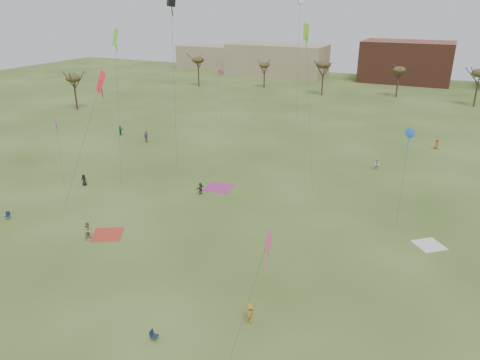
% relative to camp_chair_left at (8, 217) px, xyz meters
% --- Properties ---
extents(ground, '(260.00, 260.00, 0.00)m').
position_rel_camp_chair_left_xyz_m(ground, '(24.59, -2.42, -0.26)').
color(ground, '#324F18').
rests_on(ground, ground).
extents(spectator_fore_b, '(0.77, 0.97, 1.92)m').
position_rel_camp_chair_left_xyz_m(spectator_fore_b, '(11.55, 0.48, 0.70)').
color(spectator_fore_b, '#989361').
rests_on(spectator_fore_b, ground).
extents(spectator_fore_c, '(0.78, 1.55, 1.60)m').
position_rel_camp_chair_left_xyz_m(spectator_fore_c, '(16.23, 15.51, 0.54)').
color(spectator_fore_c, '#4D4437').
rests_on(spectator_fore_c, ground).
extents(flyer_mid_a, '(0.90, 0.79, 1.55)m').
position_rel_camp_chair_left_xyz_m(flyer_mid_a, '(0.62, 11.45, 0.51)').
color(flyer_mid_a, black).
rests_on(flyer_mid_a, ground).
extents(flyer_mid_b, '(0.68, 1.13, 1.71)m').
position_rel_camp_chair_left_xyz_m(flyer_mid_b, '(31.99, -4.41, 0.60)').
color(flyer_mid_b, '#AF7220').
rests_on(flyer_mid_b, ground).
extents(spectator_mid_d, '(0.51, 1.13, 1.89)m').
position_rel_camp_chair_left_xyz_m(spectator_mid_d, '(-3.92, 31.51, 0.69)').
color(spectator_mid_d, '#87398A').
rests_on(spectator_mid_d, ground).
extents(spectator_mid_e, '(1.02, 0.90, 1.74)m').
position_rel_camp_chair_left_xyz_m(spectator_mid_e, '(35.12, 34.16, 0.61)').
color(spectator_mid_e, silver).
rests_on(spectator_mid_e, ground).
extents(flyer_far_a, '(0.99, 1.71, 1.75)m').
position_rel_camp_chair_left_xyz_m(flyer_far_a, '(-10.81, 33.04, 0.62)').
color(flyer_far_a, '#257040').
rests_on(flyer_far_a, ground).
extents(flyer_far_b, '(0.82, 0.98, 1.71)m').
position_rel_camp_chair_left_xyz_m(flyer_far_b, '(42.45, 48.92, 0.60)').
color(flyer_far_b, '#B24A1E').
rests_on(flyer_far_b, ground).
extents(blanket_red, '(4.15, 4.15, 0.03)m').
position_rel_camp_chair_left_xyz_m(blanket_red, '(12.63, 1.96, -0.26)').
color(blanket_red, '#BA3725').
rests_on(blanket_red, ground).
extents(blanket_cream, '(3.67, 3.67, 0.03)m').
position_rel_camp_chair_left_xyz_m(blanket_cream, '(43.66, 14.09, -0.26)').
color(blanket_cream, white).
rests_on(blanket_cream, ground).
extents(blanket_plum, '(3.95, 3.95, 0.03)m').
position_rel_camp_chair_left_xyz_m(blanket_plum, '(17.32, 18.43, -0.26)').
color(blanket_plum, '#A6337B').
rests_on(blanket_plum, ground).
extents(camp_chair_left, '(0.68, 0.71, 0.87)m').
position_rel_camp_chair_left_xyz_m(camp_chair_left, '(0.00, 0.00, 0.00)').
color(camp_chair_left, '#131E35').
rests_on(camp_chair_left, ground).
extents(camp_chair_center, '(0.60, 0.56, 0.87)m').
position_rel_camp_chair_left_xyz_m(camp_chair_center, '(26.52, -9.16, 0.00)').
color(camp_chair_center, '#15223A').
rests_on(camp_chair_center, ground).
extents(kites_aloft, '(60.38, 66.69, 23.10)m').
position_rel_camp_chair_left_xyz_m(kites_aloft, '(19.05, 26.87, 18.87)').
color(kites_aloft, red).
rests_on(kites_aloft, ground).
extents(tree_line, '(117.44, 49.32, 8.91)m').
position_rel_camp_chair_left_xyz_m(tree_line, '(21.74, 76.71, 6.83)').
color(tree_line, '#3A2B1E').
rests_on(tree_line, ground).
extents(building_tan, '(32.00, 14.00, 10.00)m').
position_rel_camp_chair_left_xyz_m(building_tan, '(-10.41, 112.58, 4.74)').
color(building_tan, '#937F60').
rests_on(building_tan, ground).
extents(building_brick, '(26.00, 16.00, 12.00)m').
position_rel_camp_chair_left_xyz_m(building_brick, '(29.59, 117.58, 5.74)').
color(building_brick, brown).
rests_on(building_brick, ground).
extents(building_tan_west, '(20.00, 12.00, 8.00)m').
position_rel_camp_chair_left_xyz_m(building_tan_west, '(-40.41, 119.58, 3.74)').
color(building_tan_west, '#937F60').
rests_on(building_tan_west, ground).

